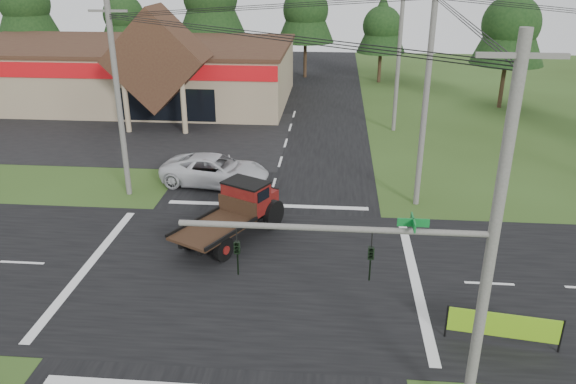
# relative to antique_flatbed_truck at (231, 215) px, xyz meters

# --- Properties ---
(ground) EXTENTS (120.00, 120.00, 0.00)m
(ground) POSITION_rel_antique_flatbed_truck_xyz_m (1.25, -3.02, -1.28)
(ground) COLOR #2D4418
(ground) RESTS_ON ground
(road_ns) EXTENTS (12.00, 120.00, 0.02)m
(road_ns) POSITION_rel_antique_flatbed_truck_xyz_m (1.25, -3.02, -1.27)
(road_ns) COLOR black
(road_ns) RESTS_ON ground
(road_ew) EXTENTS (120.00, 12.00, 0.02)m
(road_ew) POSITION_rel_antique_flatbed_truck_xyz_m (1.25, -3.02, -1.27)
(road_ew) COLOR black
(road_ew) RESTS_ON ground
(parking_apron) EXTENTS (28.00, 14.00, 0.02)m
(parking_apron) POSITION_rel_antique_flatbed_truck_xyz_m (-12.75, 15.98, -1.27)
(parking_apron) COLOR black
(parking_apron) RESTS_ON ground
(cvs_building) EXTENTS (30.40, 18.20, 9.19)m
(cvs_building) POSITION_rel_antique_flatbed_truck_xyz_m (-14.46, 26.55, 1.50)
(cvs_building) COLOR #9C876A
(cvs_building) RESTS_ON ground
(traffic_signal_mast) EXTENTS (8.12, 0.24, 7.00)m
(traffic_signal_mast) POSITION_rel_antique_flatbed_truck_xyz_m (7.06, -10.52, 3.14)
(traffic_signal_mast) COLOR #595651
(traffic_signal_mast) RESTS_ON ground
(utility_pole_nr) EXTENTS (2.00, 0.30, 11.00)m
(utility_pole_nr) POSITION_rel_antique_flatbed_truck_xyz_m (8.75, -10.52, 4.36)
(utility_pole_nr) COLOR #595651
(utility_pole_nr) RESTS_ON ground
(utility_pole_nw) EXTENTS (2.00, 0.30, 10.50)m
(utility_pole_nw) POSITION_rel_antique_flatbed_truck_xyz_m (-6.75, 4.98, 4.10)
(utility_pole_nw) COLOR #595651
(utility_pole_nw) RESTS_ON ground
(utility_pole_ne) EXTENTS (2.00, 0.30, 11.50)m
(utility_pole_ne) POSITION_rel_antique_flatbed_truck_xyz_m (9.25, 4.98, 4.61)
(utility_pole_ne) COLOR #595651
(utility_pole_ne) RESTS_ON ground
(utility_pole_n) EXTENTS (2.00, 0.30, 11.20)m
(utility_pole_n) POSITION_rel_antique_flatbed_truck_xyz_m (9.25, 18.98, 4.46)
(utility_pole_n) COLOR #595651
(utility_pole_n) RESTS_ON ground
(tree_row_a) EXTENTS (6.72, 6.72, 12.12)m
(tree_row_a) POSITION_rel_antique_flatbed_truck_xyz_m (-28.75, 36.98, 6.77)
(tree_row_a) COLOR #332316
(tree_row_a) RESTS_ON ground
(tree_row_b) EXTENTS (5.60, 5.60, 10.10)m
(tree_row_b) POSITION_rel_antique_flatbed_truck_xyz_m (-18.75, 38.98, 5.42)
(tree_row_b) COLOR #332316
(tree_row_b) RESTS_ON ground
(tree_row_d) EXTENTS (6.16, 6.16, 11.11)m
(tree_row_d) POSITION_rel_antique_flatbed_truck_xyz_m (1.25, 38.98, 6.09)
(tree_row_d) COLOR #332316
(tree_row_d) RESTS_ON ground
(tree_row_e) EXTENTS (5.04, 5.04, 9.09)m
(tree_row_e) POSITION_rel_antique_flatbed_truck_xyz_m (9.25, 36.98, 4.75)
(tree_row_e) COLOR #332316
(tree_row_e) RESTS_ON ground
(tree_side_ne) EXTENTS (6.16, 6.16, 11.11)m
(tree_side_ne) POSITION_rel_antique_flatbed_truck_xyz_m (19.25, 26.98, 6.09)
(tree_side_ne) COLOR #332316
(tree_side_ne) RESTS_ON ground
(antique_flatbed_truck) EXTENTS (4.96, 6.52, 2.57)m
(antique_flatbed_truck) POSITION_rel_antique_flatbed_truck_xyz_m (0.00, 0.00, 0.00)
(antique_flatbed_truck) COLOR #530B0C
(antique_flatbed_truck) RESTS_ON ground
(roadside_banner) EXTENTS (3.80, 0.66, 1.30)m
(roadside_banner) POSITION_rel_antique_flatbed_truck_xyz_m (10.67, -6.97, -0.63)
(roadside_banner) COLOR #69A215
(roadside_banner) RESTS_ON ground
(white_pickup) EXTENTS (6.58, 3.70, 1.74)m
(white_pickup) POSITION_rel_antique_flatbed_truck_xyz_m (-2.15, 6.81, -0.42)
(white_pickup) COLOR silver
(white_pickup) RESTS_ON ground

